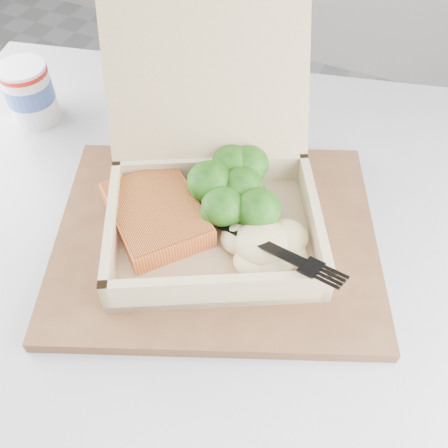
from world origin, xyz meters
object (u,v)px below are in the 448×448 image
at_px(paper_cup, 29,91).
at_px(cafe_table, 179,325).
at_px(serving_tray, 216,237).
at_px(takeout_container, 212,180).

bearing_deg(paper_cup, cafe_table, -24.71).
height_order(serving_tray, takeout_container, takeout_container).
relative_size(cafe_table, takeout_container, 2.67).
bearing_deg(takeout_container, serving_tray, -86.50).
bearing_deg(paper_cup, serving_tray, -16.61).
bearing_deg(takeout_container, cafe_table, -140.66).
distance_m(cafe_table, paper_cup, 0.40).
bearing_deg(paper_cup, takeout_container, -12.22).
relative_size(cafe_table, paper_cup, 10.93).
xyz_separation_m(takeout_container, paper_cup, (-0.32, 0.07, -0.02)).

